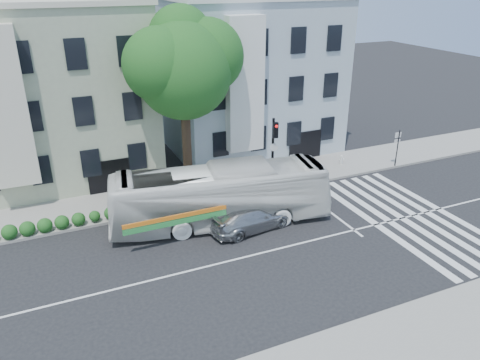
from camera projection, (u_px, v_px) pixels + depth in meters
ground at (244, 257)px, 22.69m from camera, size 120.00×120.00×0.00m
sidewalk_far at (191, 192)px, 29.35m from camera, size 80.00×4.00×0.15m
building_left at (51, 93)px, 30.40m from camera, size 12.00×10.00×11.00m
building_right at (247, 75)px, 35.59m from camera, size 12.00×10.00×11.00m
street_tree at (183, 64)px, 26.84m from camera, size 7.30×5.90×11.10m
bus at (220, 196)px, 25.19m from camera, size 4.69×12.19×3.31m
sedan at (251, 218)px, 24.97m from camera, size 2.57×4.92×1.36m
hedge at (78, 219)px, 25.18m from camera, size 8.53×2.07×0.70m
traffic_signal at (274, 145)px, 28.46m from camera, size 0.49×0.55×4.71m
fire_hydrant at (341, 159)px, 33.26m from camera, size 0.38×0.23×0.67m
far_sign_pole at (398, 143)px, 32.46m from camera, size 0.47×0.17×2.62m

